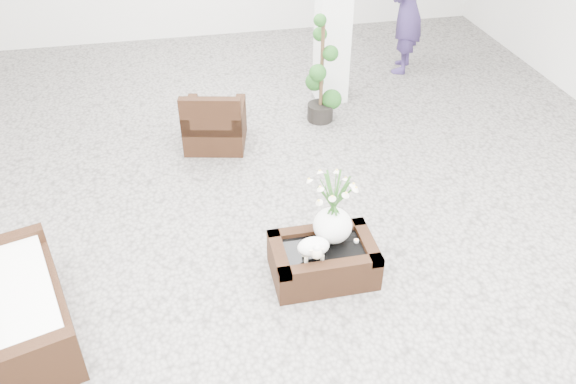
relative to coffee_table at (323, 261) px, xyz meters
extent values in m
plane|color=gray|center=(-0.22, 0.56, -0.16)|extent=(11.00, 11.00, 0.00)
cube|color=#341D0F|center=(0.00, 0.00, 0.00)|extent=(0.90, 0.60, 0.31)
ellipsoid|color=white|center=(-0.12, -0.10, 0.26)|extent=(0.28, 0.23, 0.21)
cylinder|color=white|center=(0.30, 0.02, 0.17)|extent=(0.04, 0.04, 0.03)
cube|color=#341D0F|center=(-0.68, 2.46, 0.21)|extent=(0.82, 0.80, 0.74)
cube|color=#341D0F|center=(-2.49, -0.15, 0.22)|extent=(1.04, 1.53, 0.75)
imported|color=#362859|center=(2.29, 4.04, 0.78)|extent=(0.71, 0.81, 1.86)
camera|label=1|loc=(-1.07, -3.58, 3.48)|focal=35.85mm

